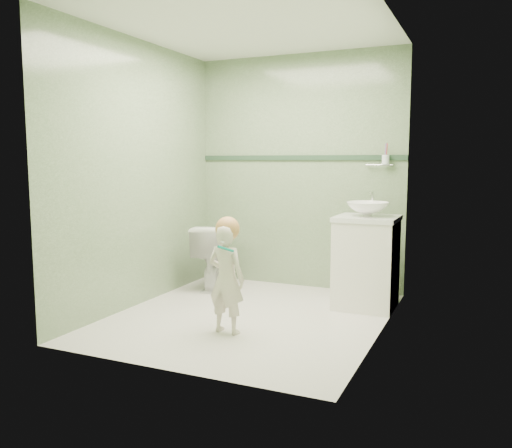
% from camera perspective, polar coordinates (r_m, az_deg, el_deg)
% --- Properties ---
extents(ground, '(2.50, 2.50, 0.00)m').
position_cam_1_polar(ground, '(4.53, -0.78, -10.05)').
color(ground, silver).
rests_on(ground, ground).
extents(room_shell, '(2.50, 2.54, 2.40)m').
position_cam_1_polar(room_shell, '(4.33, -0.81, 5.30)').
color(room_shell, gray).
rests_on(room_shell, ground).
extents(trim_stripe, '(2.20, 0.02, 0.05)m').
position_cam_1_polar(trim_stripe, '(5.48, 4.64, 7.19)').
color(trim_stripe, '#28432E').
rests_on(trim_stripe, room_shell).
extents(vanity, '(0.52, 0.50, 0.80)m').
position_cam_1_polar(vanity, '(4.83, 11.88, -4.25)').
color(vanity, white).
rests_on(vanity, ground).
extents(counter, '(0.54, 0.52, 0.04)m').
position_cam_1_polar(counter, '(4.77, 12.00, 0.60)').
color(counter, white).
rests_on(counter, vanity).
extents(basin, '(0.37, 0.37, 0.13)m').
position_cam_1_polar(basin, '(4.76, 12.03, 1.60)').
color(basin, white).
rests_on(basin, counter).
extents(faucet, '(0.03, 0.13, 0.18)m').
position_cam_1_polar(faucet, '(4.93, 12.49, 2.71)').
color(faucet, silver).
rests_on(faucet, counter).
extents(cup_holder, '(0.26, 0.07, 0.21)m').
position_cam_1_polar(cup_holder, '(5.20, 13.83, 6.79)').
color(cup_holder, silver).
rests_on(cup_holder, room_shell).
extents(toilet, '(0.49, 0.71, 0.67)m').
position_cam_1_polar(toilet, '(5.47, -4.35, -3.51)').
color(toilet, white).
rests_on(toilet, ground).
extents(toddler, '(0.33, 0.23, 0.84)m').
position_cam_1_polar(toddler, '(4.04, -3.24, -5.99)').
color(toddler, beige).
rests_on(toddler, ground).
extents(hair_cap, '(0.19, 0.19, 0.19)m').
position_cam_1_polar(hair_cap, '(3.99, -3.12, -0.52)').
color(hair_cap, '#C3874B').
rests_on(hair_cap, toddler).
extents(teal_toothbrush, '(0.11, 0.13, 0.08)m').
position_cam_1_polar(teal_toothbrush, '(3.85, -3.35, -2.63)').
color(teal_toothbrush, '#058979').
rests_on(teal_toothbrush, toddler).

